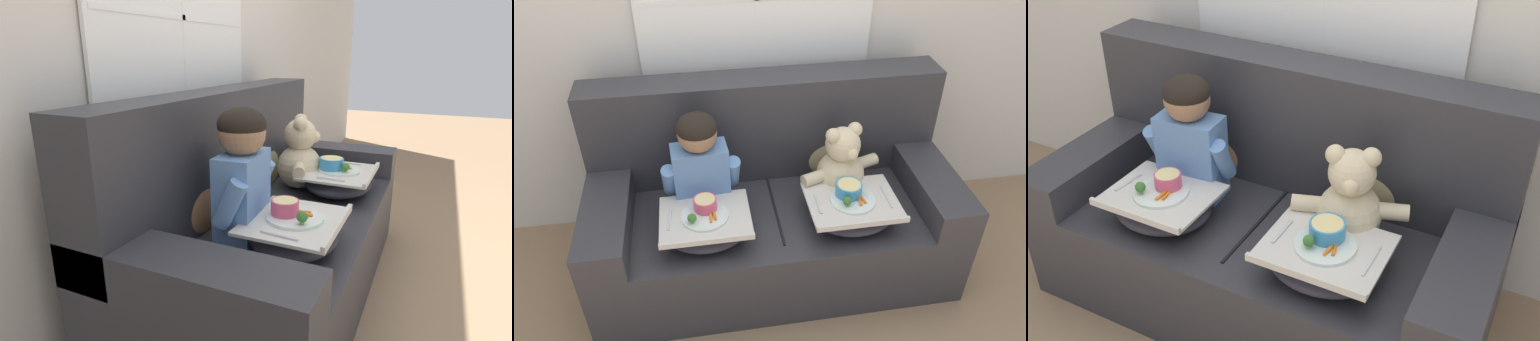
% 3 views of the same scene
% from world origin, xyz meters
% --- Properties ---
extents(ground_plane, '(14.00, 14.00, 0.00)m').
position_xyz_m(ground_plane, '(0.00, 0.00, 0.00)').
color(ground_plane, '#8E7051').
extents(couch, '(1.86, 0.85, 1.01)m').
position_xyz_m(couch, '(0.00, 0.07, 0.36)').
color(couch, '#2D2D33').
rests_on(couch, ground_plane).
extents(throw_pillow_behind_child, '(0.33, 0.16, 0.34)m').
position_xyz_m(throw_pillow_behind_child, '(-0.35, 0.25, 0.60)').
color(throw_pillow_behind_child, '#B2754C').
rests_on(throw_pillow_behind_child, couch).
extents(throw_pillow_behind_teddy, '(0.34, 0.17, 0.36)m').
position_xyz_m(throw_pillow_behind_teddy, '(0.35, 0.25, 0.60)').
color(throw_pillow_behind_teddy, tan).
rests_on(throw_pillow_behind_teddy, couch).
extents(child_figure, '(0.39, 0.19, 0.54)m').
position_xyz_m(child_figure, '(-0.35, 0.03, 0.74)').
color(child_figure, '#5B84BC').
rests_on(child_figure, couch).
extents(teddy_bear, '(0.44, 0.32, 0.41)m').
position_xyz_m(teddy_bear, '(0.36, 0.03, 0.62)').
color(teddy_bear, beige).
rests_on(teddy_bear, couch).
extents(lap_tray_child, '(0.42, 0.35, 0.19)m').
position_xyz_m(lap_tray_child, '(-0.35, -0.19, 0.51)').
color(lap_tray_child, '#2D2D38').
rests_on(lap_tray_child, child_figure).
extents(lap_tray_teddy, '(0.44, 0.36, 0.20)m').
position_xyz_m(lap_tray_teddy, '(0.35, -0.19, 0.51)').
color(lap_tray_teddy, '#2D2D38').
rests_on(lap_tray_teddy, teddy_bear).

